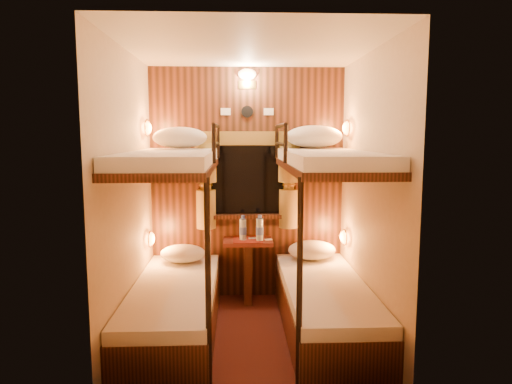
{
  "coord_description": "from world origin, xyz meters",
  "views": [
    {
      "loc": [
        -0.11,
        -3.71,
        1.72
      ],
      "look_at": [
        0.05,
        0.15,
        1.23
      ],
      "focal_mm": 32.0,
      "sensor_mm": 36.0,
      "label": 1
    }
  ],
  "objects_px": {
    "bunk_left": "(174,272)",
    "table": "(248,262)",
    "bunk_right": "(325,270)",
    "bottle_right": "(260,230)",
    "bottle_left": "(243,229)"
  },
  "relations": [
    {
      "from": "bunk_left",
      "to": "table",
      "type": "relative_size",
      "value": 2.9
    },
    {
      "from": "bunk_left",
      "to": "bunk_right",
      "type": "relative_size",
      "value": 1.0
    },
    {
      "from": "bunk_right",
      "to": "bottle_right",
      "type": "bearing_deg",
      "value": 125.96
    },
    {
      "from": "table",
      "to": "bottle_left",
      "type": "bearing_deg",
      "value": -159.46
    },
    {
      "from": "bunk_left",
      "to": "bunk_right",
      "type": "height_order",
      "value": "same"
    },
    {
      "from": "bunk_left",
      "to": "bottle_left",
      "type": "height_order",
      "value": "bunk_left"
    },
    {
      "from": "bottle_left",
      "to": "bottle_right",
      "type": "bearing_deg",
      "value": -10.93
    },
    {
      "from": "bunk_right",
      "to": "table",
      "type": "xyz_separation_m",
      "value": [
        -0.65,
        0.78,
        -0.14
      ]
    },
    {
      "from": "table",
      "to": "bottle_right",
      "type": "distance_m",
      "value": 0.37
    },
    {
      "from": "bottle_right",
      "to": "bottle_left",
      "type": "bearing_deg",
      "value": 169.07
    },
    {
      "from": "bunk_left",
      "to": "bunk_right",
      "type": "bearing_deg",
      "value": 0.0
    },
    {
      "from": "bottle_left",
      "to": "table",
      "type": "bearing_deg",
      "value": 20.54
    },
    {
      "from": "bottle_left",
      "to": "bottle_right",
      "type": "distance_m",
      "value": 0.17
    },
    {
      "from": "bunk_right",
      "to": "bottle_right",
      "type": "height_order",
      "value": "bunk_right"
    },
    {
      "from": "bunk_right",
      "to": "table",
      "type": "bearing_deg",
      "value": 129.67
    }
  ]
}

